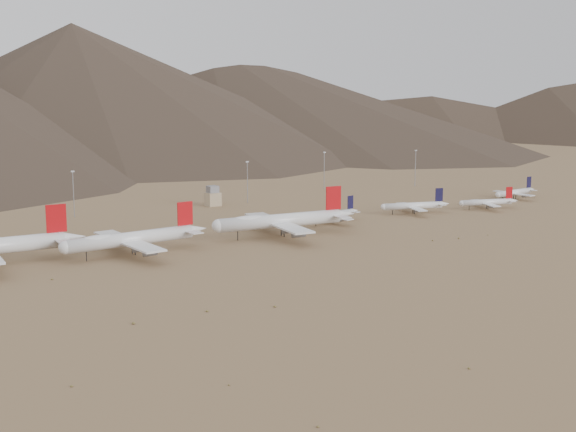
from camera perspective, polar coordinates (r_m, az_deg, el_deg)
ground at (r=364.67m, az=-0.68°, el=-2.21°), size 3000.00×3000.00×0.00m
widebody_centre at (r=353.86m, az=-11.07°, el=-1.58°), size 70.26×54.04×20.86m
widebody_east at (r=387.00m, az=-0.51°, el=-0.31°), size 76.30×59.24×22.73m
narrowbody_a at (r=423.13m, az=3.18°, el=0.07°), size 39.45×28.87×13.15m
narrowbody_b at (r=457.10m, az=8.98°, el=0.73°), size 40.85×30.35×13.92m
narrowbody_c at (r=481.45m, az=14.03°, el=0.96°), size 36.63×27.27×12.53m
narrowbody_d at (r=525.57m, az=15.85°, el=1.64°), size 39.53×28.53×13.05m
control_tower at (r=480.75m, az=-5.38°, el=1.36°), size 8.00×8.00×12.00m
mast_west at (r=454.29m, az=-15.02°, el=1.69°), size 2.00×0.60×25.70m
mast_centre at (r=488.60m, az=-2.91°, el=2.58°), size 2.00×0.60×25.70m
mast_east at (r=548.47m, az=2.59°, el=3.39°), size 2.00×0.60×25.70m
mast_far_east at (r=568.94m, az=9.05°, el=3.51°), size 2.00×0.60×25.70m
desert_scrub at (r=297.35m, az=8.60°, el=-5.07°), size 408.10×172.68×0.74m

